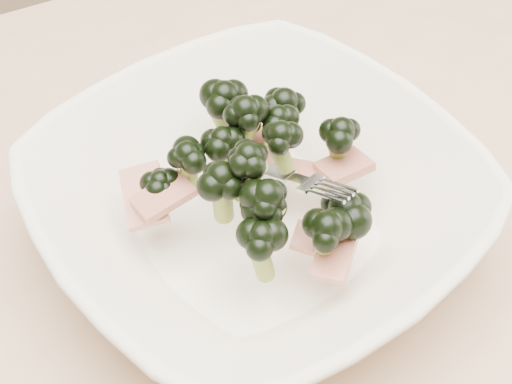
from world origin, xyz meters
The scene contains 2 objects.
dining_table centered at (0.00, 0.00, 0.65)m, with size 1.20×0.80×0.75m.
broccoli_dish centered at (0.00, 0.01, 0.79)m, with size 0.36×0.36×0.12m.
Camera 1 is at (-0.17, -0.30, 1.19)m, focal length 50.00 mm.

